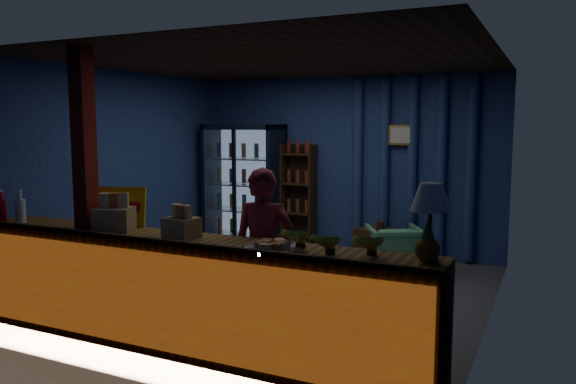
% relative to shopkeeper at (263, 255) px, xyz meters
% --- Properties ---
extents(ground, '(4.60, 4.60, 0.00)m').
position_rel_shopkeeper_xyz_m(ground, '(-0.54, 1.45, -0.76)').
color(ground, '#515154').
rests_on(ground, ground).
extents(room_walls, '(4.60, 4.60, 4.60)m').
position_rel_shopkeeper_xyz_m(room_walls, '(-0.54, 1.45, 0.81)').
color(room_walls, navy).
rests_on(room_walls, ground).
extents(counter, '(4.40, 0.57, 0.99)m').
position_rel_shopkeeper_xyz_m(counter, '(-0.54, -0.46, -0.29)').
color(counter, brown).
rests_on(counter, ground).
extents(support_post, '(0.16, 0.16, 2.60)m').
position_rel_shopkeeper_xyz_m(support_post, '(-1.59, -0.45, 0.54)').
color(support_post, maroon).
rests_on(support_post, ground).
extents(beverage_cooler, '(1.20, 0.62, 1.90)m').
position_rel_shopkeeper_xyz_m(beverage_cooler, '(-2.09, 3.37, 0.17)').
color(beverage_cooler, black).
rests_on(beverage_cooler, ground).
extents(bottle_shelf, '(0.50, 0.28, 1.60)m').
position_rel_shopkeeper_xyz_m(bottle_shelf, '(-1.24, 3.51, 0.03)').
color(bottle_shelf, '#3E2713').
rests_on(bottle_shelf, ground).
extents(curtain_folds, '(1.74, 0.14, 2.50)m').
position_rel_shopkeeper_xyz_m(curtain_folds, '(0.46, 3.59, 0.54)').
color(curtain_folds, navy).
rests_on(curtain_folds, room_walls).
extents(framed_picture, '(0.36, 0.04, 0.28)m').
position_rel_shopkeeper_xyz_m(framed_picture, '(0.31, 3.55, 0.99)').
color(framed_picture, gold).
rests_on(framed_picture, room_walls).
extents(shopkeeper, '(0.62, 0.48, 1.53)m').
position_rel_shopkeeper_xyz_m(shopkeeper, '(0.00, 0.00, 0.00)').
color(shopkeeper, maroon).
rests_on(shopkeeper, ground).
extents(green_chair, '(0.88, 0.89, 0.60)m').
position_rel_shopkeeper_xyz_m(green_chair, '(0.43, 2.78, -0.46)').
color(green_chair, '#5FBE7D').
rests_on(green_chair, ground).
extents(side_table, '(0.68, 0.58, 0.63)m').
position_rel_shopkeeper_xyz_m(side_table, '(0.23, 2.84, -0.50)').
color(side_table, '#3E2713').
rests_on(side_table, ground).
extents(yellow_sign, '(0.47, 0.23, 0.37)m').
position_rel_shopkeeper_xyz_m(yellow_sign, '(-1.38, -0.23, 0.37)').
color(yellow_sign, yellow).
rests_on(yellow_sign, counter).
extents(soda_bottles, '(0.43, 0.18, 0.32)m').
position_rel_shopkeeper_xyz_m(soda_bottles, '(-2.55, -0.55, 0.32)').
color(soda_bottles, red).
rests_on(soda_bottles, counter).
extents(snack_box_left, '(0.40, 0.36, 0.34)m').
position_rel_shopkeeper_xyz_m(snack_box_left, '(-1.27, -0.44, 0.31)').
color(snack_box_left, '#A0764D').
rests_on(snack_box_left, counter).
extents(snack_box_centre, '(0.30, 0.26, 0.28)m').
position_rel_shopkeeper_xyz_m(snack_box_centre, '(-0.53, -0.45, 0.29)').
color(snack_box_centre, '#A0764D').
rests_on(snack_box_centre, counter).
extents(pastry_tray, '(0.43, 0.43, 0.07)m').
position_rel_shopkeeper_xyz_m(pastry_tray, '(0.37, -0.54, 0.21)').
color(pastry_tray, silver).
rests_on(pastry_tray, counter).
extents(banana_bunches, '(0.83, 0.31, 0.18)m').
position_rel_shopkeeper_xyz_m(banana_bunches, '(0.81, -0.44, 0.28)').
color(banana_bunches, gold).
rests_on(banana_bunches, counter).
extents(table_lamp, '(0.28, 0.28, 0.55)m').
position_rel_shopkeeper_xyz_m(table_lamp, '(1.51, -0.37, 0.62)').
color(table_lamp, black).
rests_on(table_lamp, counter).
extents(pineapple, '(0.17, 0.17, 0.30)m').
position_rel_shopkeeper_xyz_m(pineapple, '(1.51, -0.44, 0.31)').
color(pineapple, '#90661A').
rests_on(pineapple, counter).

